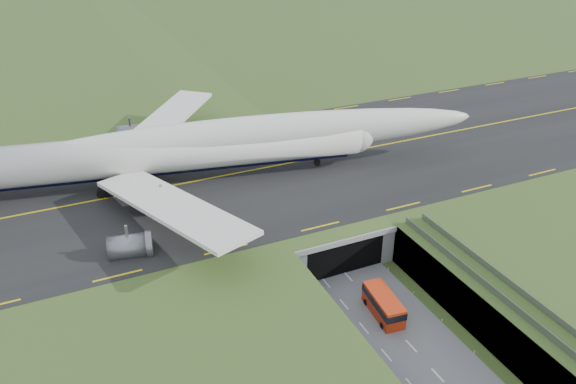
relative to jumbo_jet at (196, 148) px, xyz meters
name	(u,v)px	position (x,y,z in m)	size (l,w,h in m)	color
ground	(375,308)	(13.31, -34.14, -11.48)	(900.00, 900.00, 0.00)	#324E1F
airfield_deck	(377,289)	(13.31, -34.14, -8.48)	(800.00, 800.00, 6.00)	gray
trench_road	(409,344)	(13.31, -41.64, -11.38)	(12.00, 75.00, 0.20)	slate
taxiway	(275,166)	(13.31, -1.14, -5.39)	(800.00, 44.00, 0.18)	black
tunnel_portal	(317,225)	(13.31, -17.43, -8.14)	(17.00, 22.30, 6.00)	gray
guideway	(565,347)	(24.31, -53.25, -6.16)	(3.00, 53.00, 7.05)	#A8A8A3
jumbo_jet	(196,148)	(0.00, 0.00, 0.00)	(95.27, 60.44, 20.36)	white
shuttle_tram	(383,305)	(13.41, -35.75, -9.85)	(3.49, 7.48, 2.96)	red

